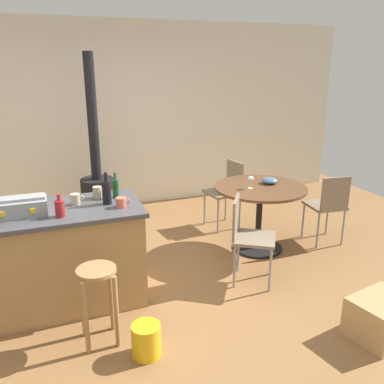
% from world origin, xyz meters
% --- Properties ---
extents(ground_plane, '(8.80, 8.80, 0.00)m').
position_xyz_m(ground_plane, '(0.00, 0.00, 0.00)').
color(ground_plane, olive).
extents(back_wall, '(8.00, 0.10, 2.70)m').
position_xyz_m(back_wall, '(0.00, 2.58, 1.35)').
color(back_wall, silver).
rests_on(back_wall, ground_plane).
extents(kitchen_island, '(1.54, 0.77, 0.90)m').
position_xyz_m(kitchen_island, '(-0.75, 0.03, 0.45)').
color(kitchen_island, '#A37A4C').
rests_on(kitchen_island, ground_plane).
extents(wooden_stool, '(0.30, 0.30, 0.63)m').
position_xyz_m(wooden_stool, '(-0.48, -0.64, 0.45)').
color(wooden_stool, '#A37A4C').
rests_on(wooden_stool, ground_plane).
extents(dining_table, '(1.04, 1.04, 0.77)m').
position_xyz_m(dining_table, '(1.51, 0.41, 0.59)').
color(dining_table, black).
rests_on(dining_table, ground_plane).
extents(folding_chair_near, '(0.55, 0.55, 0.87)m').
position_xyz_m(folding_chair_near, '(1.03, -0.20, 0.51)').
color(folding_chair_near, '#7F705B').
rests_on(folding_chair_near, ground_plane).
extents(folding_chair_far, '(0.44, 0.44, 0.86)m').
position_xyz_m(folding_chair_far, '(2.35, 0.26, 0.51)').
color(folding_chair_far, '#7F705B').
rests_on(folding_chair_far, ground_plane).
extents(folding_chair_left, '(0.45, 0.45, 0.88)m').
position_xyz_m(folding_chair_left, '(1.47, 1.20, 0.52)').
color(folding_chair_left, '#7F705B').
rests_on(folding_chair_left, ground_plane).
extents(wood_stove, '(0.44, 0.45, 2.24)m').
position_xyz_m(wood_stove, '(-0.13, 1.85, 0.53)').
color(wood_stove, black).
rests_on(wood_stove, ground_plane).
extents(toolbox, '(0.46, 0.25, 0.16)m').
position_xyz_m(toolbox, '(-1.00, -0.01, 0.98)').
color(toolbox, gray).
rests_on(toolbox, kitchen_island).
extents(bottle_0, '(0.08, 0.08, 0.19)m').
position_xyz_m(bottle_0, '(-0.68, -0.17, 0.98)').
color(bottle_0, maroon).
rests_on(bottle_0, kitchen_island).
extents(bottle_1, '(0.08, 0.08, 0.29)m').
position_xyz_m(bottle_1, '(-0.27, 0.02, 1.02)').
color(bottle_1, black).
rests_on(bottle_1, kitchen_island).
extents(bottle_3, '(0.06, 0.06, 0.24)m').
position_xyz_m(bottle_3, '(-0.17, 0.17, 1.00)').
color(bottle_3, '#194C23').
rests_on(bottle_3, kitchen_island).
extents(cup_0, '(0.12, 0.08, 0.10)m').
position_xyz_m(cup_0, '(-0.54, 0.10, 0.95)').
color(cup_0, tan).
rests_on(cup_0, kitchen_island).
extents(cup_1, '(0.12, 0.08, 0.11)m').
position_xyz_m(cup_1, '(-0.33, 0.22, 0.96)').
color(cup_1, tan).
rests_on(cup_1, kitchen_island).
extents(cup_2, '(0.12, 0.09, 0.09)m').
position_xyz_m(cup_2, '(-0.17, -0.11, 0.95)').
color(cup_2, '#DB6651').
rests_on(cup_2, kitchen_island).
extents(wine_glass, '(0.07, 0.07, 0.14)m').
position_xyz_m(wine_glass, '(1.36, 0.39, 0.87)').
color(wine_glass, silver).
rests_on(wine_glass, dining_table).
extents(serving_bowl, '(0.18, 0.18, 0.07)m').
position_xyz_m(serving_bowl, '(1.67, 0.48, 0.80)').
color(serving_bowl, '#4C7099').
rests_on(serving_bowl, dining_table).
extents(cardboard_box, '(0.55, 0.48, 0.32)m').
position_xyz_m(cardboard_box, '(1.63, -1.36, 0.16)').
color(cardboard_box, tan).
rests_on(cardboard_box, ground_plane).
extents(plastic_bucket, '(0.22, 0.22, 0.26)m').
position_xyz_m(plastic_bucket, '(-0.19, -0.93, 0.13)').
color(plastic_bucket, yellow).
rests_on(plastic_bucket, ground_plane).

